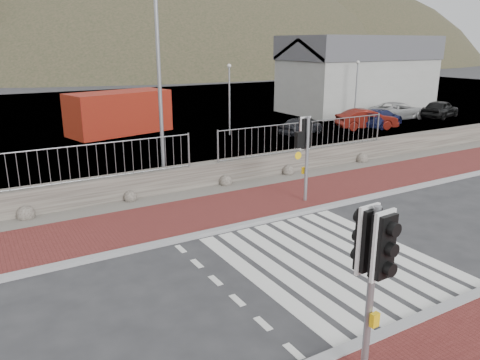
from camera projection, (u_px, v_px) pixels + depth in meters
ground at (330, 260)px, 11.82m from camera, size 220.00×220.00×0.00m
sidewalk_far at (240, 207)px, 15.53m from camera, size 40.00×3.00×0.08m
kerb_near at (430, 315)px, 9.33m from camera, size 40.00×0.25×0.12m
kerb_far at (265, 220)px, 14.29m from camera, size 40.00×0.25×0.12m
zebra_crossing at (330, 259)px, 11.82m from camera, size 4.62×5.60×0.01m
gravel_strip at (212, 191)px, 17.19m from camera, size 40.00×1.50×0.06m
stone_wall at (202, 175)px, 17.73m from camera, size 40.00×0.60×0.90m
railing at (203, 140)px, 17.22m from camera, size 18.07×0.07×1.22m
quay at (81, 116)px, 34.89m from camera, size 120.00×40.00×0.50m
water at (23, 83)px, 63.84m from camera, size 220.00×50.00×0.05m
harbor_building at (358, 73)px, 37.18m from camera, size 12.20×6.20×5.80m
hills_backdrop at (59, 189)px, 94.29m from camera, size 254.00×90.00×100.00m
traffic_signal_near at (374, 256)px, 7.11m from camera, size 0.44×0.28×2.96m
traffic_signal_far at (307, 141)px, 15.46m from camera, size 0.70×0.26×2.97m
streetlight at (161, 65)px, 16.75m from camera, size 1.63×0.77×8.01m
shipping_container at (119, 113)px, 28.04m from camera, size 6.39×3.82×2.49m
car_a at (301, 126)px, 27.80m from camera, size 3.41×2.16×1.08m
car_b at (367, 119)px, 29.60m from camera, size 4.05×2.52×1.26m
car_c at (380, 118)px, 30.39m from camera, size 4.35×2.76×1.17m
car_d at (397, 111)px, 33.30m from camera, size 4.52×2.21×1.24m
car_e at (440, 109)px, 33.93m from camera, size 4.11×2.51×1.31m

